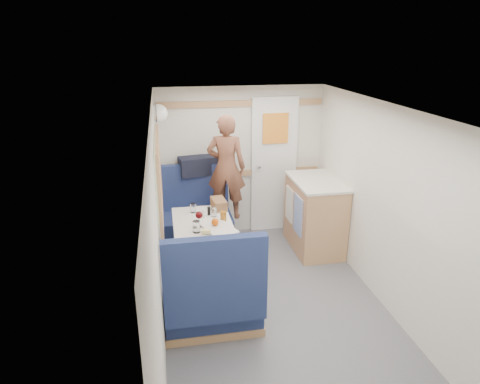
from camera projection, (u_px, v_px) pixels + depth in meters
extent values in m
plane|color=#515156|center=(285.00, 330.00, 3.99)|extent=(4.50, 4.50, 0.00)
plane|color=silver|center=(294.00, 116.00, 3.31)|extent=(4.50, 4.50, 0.00)
cube|color=silver|center=(241.00, 162.00, 5.73)|extent=(2.20, 0.02, 2.00)
cube|color=silver|center=(158.00, 244.00, 3.46)|extent=(0.02, 4.50, 2.00)
cube|color=silver|center=(407.00, 223.00, 3.84)|extent=(0.02, 4.50, 2.00)
cube|color=#AD764E|center=(241.00, 173.00, 5.76)|extent=(2.15, 0.02, 0.08)
cube|color=#AD764E|center=(241.00, 103.00, 5.45)|extent=(2.15, 0.02, 0.08)
cube|color=#A8B69B|center=(158.00, 177.00, 4.31)|extent=(0.04, 1.30, 0.72)
cube|color=white|center=(274.00, 166.00, 5.80)|extent=(0.62, 0.04, 1.86)
cube|color=orange|center=(276.00, 128.00, 5.60)|extent=(0.34, 0.03, 0.40)
cylinder|color=silver|center=(259.00, 166.00, 5.71)|extent=(0.04, 0.10, 0.04)
cube|color=white|center=(202.00, 224.00, 4.57)|extent=(0.62, 0.92, 0.04)
cylinder|color=silver|center=(203.00, 253.00, 4.69)|extent=(0.08, 0.08, 0.66)
cylinder|color=silver|center=(204.00, 279.00, 4.80)|extent=(0.36, 0.36, 0.03)
cube|color=navy|center=(197.00, 232.00, 5.47)|extent=(0.88, 0.50, 0.45)
cube|color=navy|center=(194.00, 194.00, 5.58)|extent=(0.88, 0.10, 0.80)
cube|color=#AD764E|center=(198.00, 245.00, 5.53)|extent=(0.90, 0.52, 0.08)
cube|color=navy|center=(212.00, 305.00, 3.99)|extent=(0.88, 0.50, 0.45)
cube|color=navy|center=(215.00, 281.00, 3.58)|extent=(0.88, 0.10, 0.80)
cube|color=#AD764E|center=(213.00, 321.00, 4.05)|extent=(0.90, 0.52, 0.08)
cube|color=#AD764E|center=(194.00, 176.00, 5.54)|extent=(0.90, 0.14, 0.04)
sphere|color=white|center=(159.00, 113.00, 4.93)|extent=(0.20, 0.20, 0.20)
cube|color=#AD764E|center=(315.00, 215.00, 5.41)|extent=(0.54, 0.90, 0.90)
cube|color=silver|center=(317.00, 181.00, 5.25)|extent=(0.56, 0.92, 0.03)
cube|color=#5972B2|center=(298.00, 215.00, 5.16)|extent=(0.01, 0.30, 0.48)
cube|color=silver|center=(289.00, 204.00, 5.49)|extent=(0.01, 0.28, 0.44)
imported|color=brown|center=(226.00, 167.00, 5.17)|extent=(0.54, 0.43, 1.29)
cube|color=black|center=(198.00, 166.00, 5.50)|extent=(0.52, 0.32, 0.23)
cube|color=white|center=(220.00, 229.00, 4.37)|extent=(0.37, 0.42, 0.02)
sphere|color=orange|center=(215.00, 222.00, 4.42)|extent=(0.08, 0.08, 0.08)
cube|color=#D9CC7D|center=(206.00, 231.00, 4.26)|extent=(0.10, 0.08, 0.03)
cylinder|color=white|center=(199.00, 226.00, 4.44)|extent=(0.06, 0.06, 0.01)
cylinder|color=white|center=(199.00, 222.00, 4.43)|extent=(0.01, 0.01, 0.10)
sphere|color=#430709|center=(199.00, 215.00, 4.40)|extent=(0.08, 0.08, 0.08)
cylinder|color=white|center=(196.00, 227.00, 4.29)|extent=(0.08, 0.08, 0.12)
cylinder|color=white|center=(193.00, 208.00, 4.79)|extent=(0.07, 0.07, 0.11)
cylinder|color=silver|center=(214.00, 212.00, 4.68)|extent=(0.06, 0.06, 0.10)
cylinder|color=#915515|center=(223.00, 216.00, 4.57)|extent=(0.07, 0.07, 0.10)
cylinder|color=black|center=(209.00, 211.00, 4.72)|extent=(0.04, 0.04, 0.10)
cylinder|color=white|center=(204.00, 213.00, 4.66)|extent=(0.04, 0.04, 0.10)
cube|color=olive|center=(219.00, 204.00, 4.91)|extent=(0.17, 0.28, 0.11)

